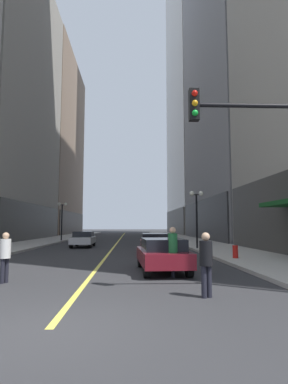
% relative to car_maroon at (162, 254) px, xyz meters
% --- Properties ---
extents(ground_plane, '(200.00, 200.00, 0.00)m').
position_rel_car_maroon_xyz_m(ground_plane, '(-2.71, 28.12, -0.72)').
color(ground_plane, '#2D2D30').
extents(sidewalk_left, '(4.50, 78.00, 0.15)m').
position_rel_car_maroon_xyz_m(sidewalk_left, '(-10.96, 28.12, -0.64)').
color(sidewalk_left, '#ADA8A0').
rests_on(sidewalk_left, ground).
extents(sidewalk_right, '(4.50, 78.00, 0.15)m').
position_rel_car_maroon_xyz_m(sidewalk_right, '(5.54, 28.12, -0.64)').
color(sidewalk_right, '#ADA8A0').
rests_on(sidewalk_right, ground).
extents(lane_centre_stripe, '(0.16, 70.00, 0.01)m').
position_rel_car_maroon_xyz_m(lane_centre_stripe, '(-2.71, 28.12, -0.71)').
color(lane_centre_stripe, '#E5D64C').
rests_on(lane_centre_stripe, ground).
extents(building_left_far, '(15.71, 26.00, 37.08)m').
position_rel_car_maroon_xyz_m(building_left_far, '(-20.97, 53.12, 17.76)').
color(building_left_far, gray).
rests_on(building_left_far, ground).
extents(building_right_mid, '(11.93, 24.00, 58.46)m').
position_rel_car_maroon_xyz_m(building_right_mid, '(13.66, 27.62, 28.42)').
color(building_right_mid, gray).
rests_on(building_right_mid, ground).
extents(building_right_far, '(13.28, 26.00, 81.89)m').
position_rel_car_maroon_xyz_m(building_right_far, '(14.34, 53.12, 40.14)').
color(building_right_far, '#A8A399').
rests_on(building_right_far, ground).
extents(car_maroon, '(1.96, 4.24, 1.32)m').
position_rel_car_maroon_xyz_m(car_maroon, '(0.00, 0.00, 0.00)').
color(car_maroon, maroon).
rests_on(car_maroon, ground).
extents(car_red, '(1.93, 4.23, 1.32)m').
position_rel_car_maroon_xyz_m(car_red, '(0.30, 7.83, 0.00)').
color(car_red, '#B21919').
rests_on(car_red, ground).
extents(car_silver, '(1.76, 4.10, 1.32)m').
position_rel_car_maroon_xyz_m(car_silver, '(-5.30, 14.53, -0.00)').
color(car_silver, '#B7B7BC').
rests_on(car_silver, ground).
extents(pedestrian_in_white_shirt, '(0.46, 0.46, 1.62)m').
position_rel_car_maroon_xyz_m(pedestrian_in_white_shirt, '(-5.33, -2.22, 0.22)').
color(pedestrian_in_white_shirt, black).
rests_on(pedestrian_in_white_shirt, ground).
extents(pedestrian_in_green_parka, '(0.35, 0.35, 1.79)m').
position_rel_car_maroon_xyz_m(pedestrian_in_green_parka, '(0.26, -1.25, 0.33)').
color(pedestrian_in_green_parka, black).
rests_on(pedestrian_in_green_parka, ground).
extents(pedestrian_in_black_coat, '(0.45, 0.45, 1.66)m').
position_rel_car_maroon_xyz_m(pedestrian_in_black_coat, '(0.70, -4.52, 0.25)').
color(pedestrian_in_black_coat, black).
rests_on(pedestrian_in_black_coat, ground).
extents(traffic_light_near_right, '(3.43, 0.35, 5.65)m').
position_rel_car_maroon_xyz_m(traffic_light_near_right, '(2.64, -4.32, 3.02)').
color(traffic_light_near_right, black).
rests_on(traffic_light_near_right, ground).
extents(street_lamp_left_far, '(1.06, 0.36, 4.43)m').
position_rel_car_maroon_xyz_m(street_lamp_left_far, '(-9.11, 23.67, 2.54)').
color(street_lamp_left_far, black).
rests_on(street_lamp_left_far, ground).
extents(street_lamp_right_mid, '(1.06, 0.36, 4.43)m').
position_rel_car_maroon_xyz_m(street_lamp_right_mid, '(3.69, 10.96, 2.54)').
color(street_lamp_right_mid, black).
rests_on(street_lamp_right_mid, ground).
extents(fire_hydrant_right, '(0.28, 0.28, 0.80)m').
position_rel_car_maroon_xyz_m(fire_hydrant_right, '(4.19, 3.75, -0.32)').
color(fire_hydrant_right, red).
rests_on(fire_hydrant_right, ground).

